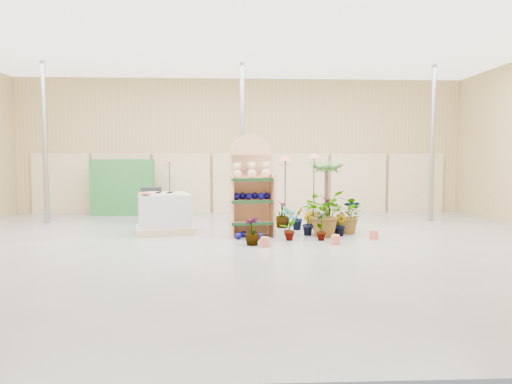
% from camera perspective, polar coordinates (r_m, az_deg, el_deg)
% --- Properties ---
extents(room, '(15.20, 12.10, 4.70)m').
position_cam_1_polar(room, '(10.41, -1.51, 6.45)').
color(room, slate).
rests_on(room, ground).
extents(display_shelf, '(1.08, 0.78, 2.39)m').
position_cam_1_polar(display_shelf, '(10.71, -0.55, 0.37)').
color(display_shelf, tan).
rests_on(display_shelf, ground).
extents(teddy_bears, '(0.88, 0.22, 0.37)m').
position_cam_1_polar(teddy_bears, '(10.58, -0.39, 2.59)').
color(teddy_bears, beige).
rests_on(teddy_bears, display_shelf).
extents(gazing_balls_shelf, '(0.88, 0.30, 0.17)m').
position_cam_1_polar(gazing_balls_shelf, '(10.59, -0.52, -0.51)').
color(gazing_balls_shelf, '#080655').
rests_on(gazing_balls_shelf, display_shelf).
extents(gazing_balls_floor, '(0.63, 0.39, 0.15)m').
position_cam_1_polar(gazing_balls_floor, '(10.35, -0.89, -5.42)').
color(gazing_balls_floor, '#080655').
rests_on(gazing_balls_floor, ground).
extents(pallet_stack, '(1.54, 1.37, 0.99)m').
position_cam_1_polar(pallet_stack, '(11.29, -11.39, -2.64)').
color(pallet_stack, tan).
rests_on(pallet_stack, ground).
extents(charcoal_planters, '(0.50, 0.50, 1.00)m').
position_cam_1_polar(charcoal_planters, '(13.30, -12.95, -1.58)').
color(charcoal_planters, black).
rests_on(charcoal_planters, ground).
extents(trellis_stock, '(2.00, 0.30, 1.80)m').
position_cam_1_polar(trellis_stock, '(15.15, -16.34, 0.55)').
color(trellis_stock, '#26672C').
rests_on(trellis_stock, ground).
extents(offer_sign, '(0.50, 0.08, 2.20)m').
position_cam_1_polar(offer_sign, '(12.47, -1.22, 3.08)').
color(offer_sign, gray).
rests_on(offer_sign, ground).
extents(bird_table_front, '(0.34, 0.34, 1.89)m').
position_cam_1_polar(bird_table_front, '(10.71, 3.68, 3.93)').
color(bird_table_front, black).
rests_on(bird_table_front, ground).
extents(bird_table_right, '(0.34, 0.34, 1.96)m').
position_cam_1_polar(bird_table_right, '(11.67, 7.26, 4.21)').
color(bird_table_right, black).
rests_on(bird_table_right, ground).
extents(bird_table_back, '(0.34, 0.34, 1.85)m').
position_cam_1_polar(bird_table_back, '(14.29, -10.78, 3.72)').
color(bird_table_back, black).
rests_on(bird_table_back, ground).
extents(palm, '(0.70, 0.70, 1.83)m').
position_cam_1_polar(palm, '(12.85, 8.81, 3.07)').
color(palm, '#4C3425').
rests_on(palm, ground).
extents(potted_plant_0, '(0.47, 0.47, 0.76)m').
position_cam_1_polar(potted_plant_0, '(10.08, 4.16, -3.94)').
color(potted_plant_0, '#467434').
rests_on(potted_plant_0, ground).
extents(potted_plant_1, '(0.29, 0.35, 0.58)m').
position_cam_1_polar(potted_plant_1, '(10.84, 6.44, -3.87)').
color(potted_plant_1, '#467434').
rests_on(potted_plant_1, ground).
extents(potted_plant_2, '(1.16, 1.22, 1.06)m').
position_cam_1_polar(potted_plant_2, '(10.75, 8.52, -2.66)').
color(potted_plant_2, '#467434').
rests_on(potted_plant_2, ground).
extents(potted_plant_3, '(0.61, 0.61, 0.88)m').
position_cam_1_polar(potted_plant_3, '(11.37, 9.19, -2.77)').
color(potted_plant_3, '#467434').
rests_on(potted_plant_3, ground).
extents(potted_plant_4, '(0.48, 0.38, 0.79)m').
position_cam_1_polar(potted_plant_4, '(11.87, 11.88, -2.72)').
color(potted_plant_4, '#467434').
rests_on(potted_plant_4, ground).
extents(potted_plant_5, '(0.43, 0.44, 0.62)m').
position_cam_1_polar(potted_plant_5, '(11.67, 5.26, -3.19)').
color(potted_plant_5, '#467434').
rests_on(potted_plant_5, ground).
extents(potted_plant_6, '(0.97, 1.01, 0.86)m').
position_cam_1_polar(potted_plant_6, '(12.05, 7.18, -2.40)').
color(potted_plant_6, '#467434').
rests_on(potted_plant_6, ground).
extents(potted_plant_7, '(0.45, 0.45, 0.59)m').
position_cam_1_polar(potted_plant_7, '(9.52, -0.48, -4.91)').
color(potted_plant_7, '#467434').
rests_on(potted_plant_7, ground).
extents(potted_plant_8, '(0.40, 0.43, 0.67)m').
position_cam_1_polar(potted_plant_8, '(10.18, 8.17, -4.14)').
color(potted_plant_8, '#467434').
rests_on(potted_plant_8, ground).
extents(potted_plant_9, '(0.37, 0.38, 0.54)m').
position_cam_1_polar(potted_plant_9, '(10.81, 10.54, -4.03)').
color(potted_plant_9, '#467434').
rests_on(potted_plant_9, ground).
extents(potted_plant_10, '(1.06, 1.07, 0.90)m').
position_cam_1_polar(potted_plant_10, '(11.22, 11.53, -2.84)').
color(potted_plant_10, '#467434').
rests_on(potted_plant_10, ground).
extents(potted_plant_11, '(0.43, 0.43, 0.71)m').
position_cam_1_polar(potted_plant_11, '(12.01, 3.32, -2.77)').
color(potted_plant_11, '#467434').
rests_on(potted_plant_11, ground).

